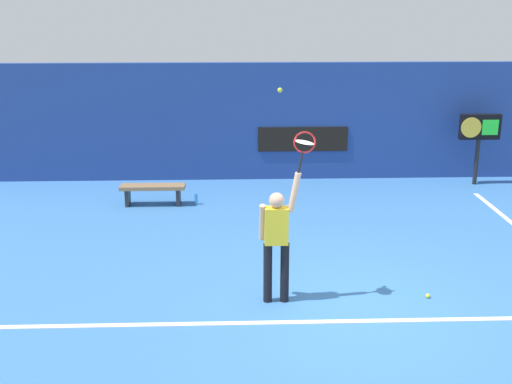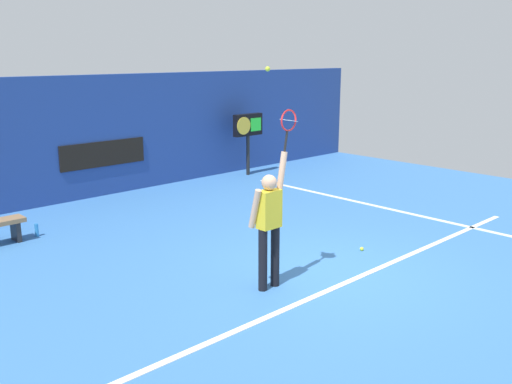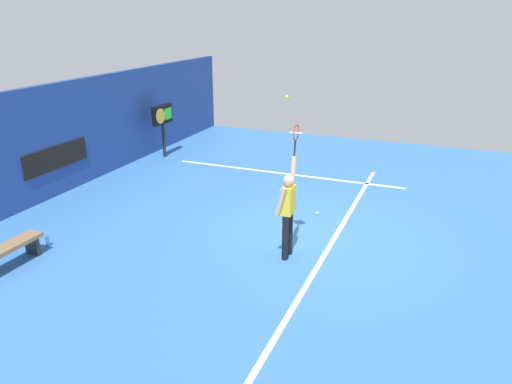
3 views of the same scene
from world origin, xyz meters
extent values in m
plane|color=#3870B2|center=(0.00, 0.00, 0.00)|extent=(18.00, 18.00, 0.00)
cube|color=navy|center=(0.00, 7.03, 1.43)|extent=(18.00, 0.20, 2.86)
cube|color=black|center=(0.00, 6.91, 1.01)|extent=(2.20, 0.03, 0.60)
cube|color=white|center=(0.00, -0.44, 0.01)|extent=(10.00, 0.10, 0.01)
cylinder|color=black|center=(-1.21, 0.24, 0.46)|extent=(0.13, 0.13, 0.92)
cylinder|color=black|center=(-0.96, 0.24, 0.46)|extent=(0.13, 0.13, 0.92)
cube|color=yellow|center=(-1.09, 0.24, 1.20)|extent=(0.34, 0.20, 0.55)
sphere|color=#D8A884|center=(-1.09, 0.24, 1.58)|extent=(0.22, 0.22, 0.22)
cylinder|color=#D8A884|center=(-0.84, 0.24, 1.70)|extent=(0.19, 0.09, 0.59)
cylinder|color=#D8A884|center=(-1.29, 0.32, 1.22)|extent=(0.09, 0.23, 0.58)
cylinder|color=black|center=(-0.76, 0.24, 2.13)|extent=(0.09, 0.03, 0.30)
torus|color=red|center=(-0.71, 0.24, 2.42)|extent=(0.36, 0.02, 0.36)
cylinder|color=silver|center=(-0.71, 0.24, 2.42)|extent=(0.26, 0.27, 0.05)
sphere|color=#CCE033|center=(-1.06, 0.32, 3.13)|extent=(0.07, 0.07, 0.07)
cylinder|color=black|center=(4.14, 6.32, 0.56)|extent=(0.10, 0.10, 1.12)
cube|color=black|center=(4.14, 6.32, 1.42)|extent=(0.95, 0.18, 0.60)
cylinder|color=gold|center=(3.89, 6.21, 1.42)|extent=(0.48, 0.02, 0.48)
cube|color=#26D833|center=(4.35, 6.21, 1.42)|extent=(0.38, 0.02, 0.36)
cube|color=olive|center=(-3.47, 4.95, 0.41)|extent=(1.40, 0.36, 0.08)
cube|color=#262628|center=(-4.02, 4.95, 0.18)|extent=(0.08, 0.32, 0.37)
cube|color=#262628|center=(-2.92, 4.95, 0.18)|extent=(0.08, 0.32, 0.37)
cylinder|color=#338CD8|center=(-2.54, 4.95, 0.12)|extent=(0.07, 0.07, 0.24)
sphere|color=#CCE033|center=(1.21, 0.26, 0.03)|extent=(0.07, 0.07, 0.07)
camera|label=1|loc=(-1.69, -8.42, 4.34)|focal=44.94mm
camera|label=2|loc=(-6.58, -5.25, 3.33)|focal=39.92mm
camera|label=3|loc=(-9.40, -2.49, 4.57)|focal=34.60mm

